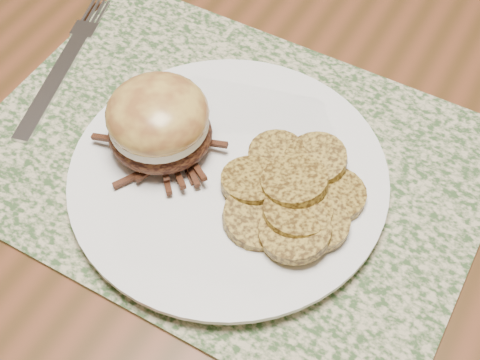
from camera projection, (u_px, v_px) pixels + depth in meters
name	position (u px, v px, depth m)	size (l,w,h in m)	color
placemat	(228.00, 161.00, 0.60)	(0.45, 0.33, 0.00)	#354F29
dinner_plate	(228.00, 178.00, 0.58)	(0.26, 0.26, 0.02)	white
pork_sandwich	(159.00, 122.00, 0.56)	(0.11, 0.11, 0.07)	black
roasted_potatoes	(295.00, 193.00, 0.55)	(0.13, 0.14, 0.03)	olive
fork	(65.00, 64.00, 0.67)	(0.07, 0.20, 0.00)	silver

